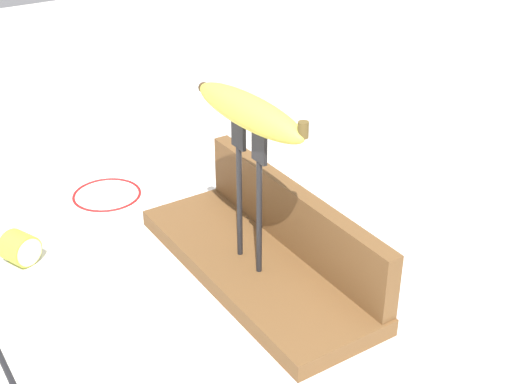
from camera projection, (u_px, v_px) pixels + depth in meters
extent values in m
plane|color=silver|center=(256.00, 274.00, 0.94)|extent=(3.00, 3.00, 0.00)
cube|color=brown|center=(256.00, 267.00, 0.93)|extent=(0.38, 0.14, 0.02)
cube|color=brown|center=(295.00, 218.00, 0.94)|extent=(0.37, 0.02, 0.09)
cylinder|color=black|center=(239.00, 203.00, 0.90)|extent=(0.01, 0.01, 0.15)
cube|color=black|center=(239.00, 134.00, 0.86)|extent=(0.03, 0.01, 0.04)
cylinder|color=black|center=(259.00, 219.00, 0.87)|extent=(0.01, 0.01, 0.15)
cube|color=black|center=(259.00, 148.00, 0.82)|extent=(0.03, 0.01, 0.04)
ellipsoid|color=#DBD147|center=(249.00, 111.00, 0.82)|extent=(0.20, 0.06, 0.04)
cylinder|color=brown|center=(300.00, 131.00, 0.75)|extent=(0.01, 0.01, 0.02)
sphere|color=#3F2D19|center=(204.00, 88.00, 0.89)|extent=(0.01, 0.01, 0.01)
cylinder|color=#B2C138|center=(20.00, 248.00, 0.95)|extent=(0.05, 0.05, 0.04)
cylinder|color=beige|center=(29.00, 253.00, 0.94)|extent=(0.02, 0.04, 0.04)
torus|color=red|center=(107.00, 194.00, 1.12)|extent=(0.11, 0.11, 0.00)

